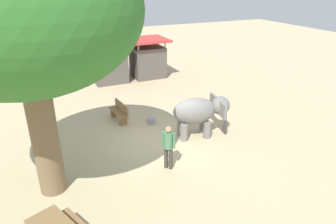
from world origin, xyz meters
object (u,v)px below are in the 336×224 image
at_px(person_handler, 168,144).
at_px(market_stall_blue, 109,64).
at_px(market_stall_red, 148,60).
at_px(feed_bucket, 151,120).
at_px(shade_tree_main, 22,13).
at_px(wooden_bench, 120,111).
at_px(elephant, 200,112).

distance_m(person_handler, market_stall_blue, 10.47).
bearing_deg(market_stall_red, feed_bucket, -109.90).
distance_m(shade_tree_main, market_stall_blue, 11.75).
distance_m(shade_tree_main, market_stall_red, 12.96).
bearing_deg(wooden_bench, market_stall_blue, -17.06).
bearing_deg(market_stall_blue, market_stall_red, 0.00).
relative_size(shade_tree_main, market_stall_blue, 3.01).
relative_size(elephant, market_stall_blue, 0.98).
height_order(person_handler, market_stall_red, market_stall_red).
bearing_deg(shade_tree_main, elephant, 11.67).
distance_m(shade_tree_main, wooden_bench, 7.18).
bearing_deg(shade_tree_main, wooden_bench, 50.44).
xyz_separation_m(wooden_bench, market_stall_blue, (1.10, 5.96, 0.67)).
distance_m(elephant, market_stall_red, 8.85).
xyz_separation_m(wooden_bench, market_stall_red, (3.70, 5.96, 0.67)).
distance_m(wooden_bench, market_stall_red, 7.04).
height_order(elephant, market_stall_red, market_stall_red).
bearing_deg(market_stall_blue, feed_bucket, -89.07).
height_order(person_handler, shade_tree_main, shade_tree_main).
height_order(elephant, wooden_bench, elephant).
relative_size(market_stall_blue, market_stall_red, 1.00).
xyz_separation_m(elephant, person_handler, (-2.21, -1.66, -0.14)).
xyz_separation_m(person_handler, market_stall_red, (3.26, 10.45, 0.19)).
bearing_deg(market_stall_blue, shade_tree_main, -113.94).
bearing_deg(feed_bucket, wooden_bench, 142.82).
bearing_deg(elephant, person_handler, -131.81).
height_order(shade_tree_main, wooden_bench, shade_tree_main).
bearing_deg(wooden_bench, person_handler, 178.89).
bearing_deg(shade_tree_main, person_handler, -6.40).
xyz_separation_m(elephant, market_stall_red, (1.05, 8.78, 0.05)).
relative_size(elephant, wooden_bench, 1.72).
relative_size(elephant, person_handler, 1.53).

